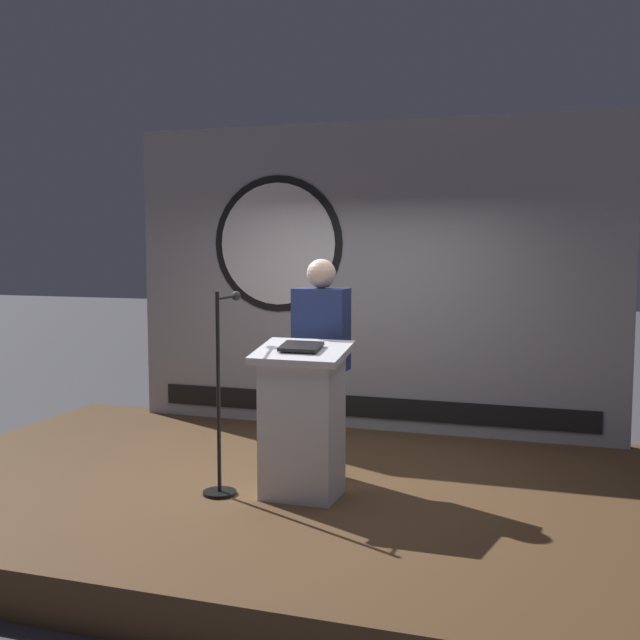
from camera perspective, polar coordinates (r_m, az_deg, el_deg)
ground_plane at (r=6.14m, az=-1.17°, el=-14.31°), size 40.00×40.00×0.00m
stage_platform at (r=6.09m, az=-1.17°, el=-12.98°), size 6.40×4.00×0.30m
banner_display at (r=7.56m, az=3.27°, el=3.04°), size 4.74×0.12×2.91m
podium at (r=5.62m, az=-1.30°, el=-7.28°), size 0.64×0.50×1.10m
speaker_person at (r=6.01m, az=0.09°, el=-3.39°), size 0.40×0.26×1.67m
microphone_stand at (r=5.75m, az=-7.09°, el=-7.43°), size 0.24×0.47×1.45m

